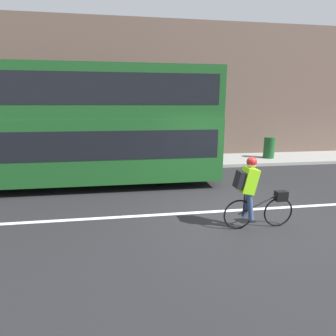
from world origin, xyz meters
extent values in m
plane|color=#232326|center=(0.00, 0.00, 0.00)|extent=(80.00, 80.00, 0.00)
cube|color=silver|center=(0.00, 0.23, 0.00)|extent=(50.00, 0.14, 0.01)
cube|color=gray|center=(0.00, 6.18, 0.07)|extent=(60.00, 2.59, 0.14)
cube|color=brown|center=(0.00, 7.63, 3.31)|extent=(60.00, 0.30, 6.61)
cylinder|color=black|center=(-1.50, 3.23, 0.47)|extent=(0.95, 0.30, 0.95)
cube|color=#194C1E|center=(-4.71, 3.23, 1.27)|extent=(10.33, 2.49, 1.97)
cube|color=black|center=(-4.71, 3.23, 1.50)|extent=(9.92, 2.51, 0.86)
cube|color=#194C1E|center=(-4.71, 3.23, 3.04)|extent=(10.33, 2.39, 1.58)
cube|color=black|center=(-4.71, 3.23, 3.12)|extent=(9.92, 2.41, 0.88)
torus|color=black|center=(0.77, -0.77, 0.34)|extent=(0.68, 0.04, 0.68)
torus|color=black|center=(-0.16, -0.77, 0.34)|extent=(0.68, 0.04, 0.68)
cylinder|color=black|center=(0.31, -0.77, 0.56)|extent=(0.94, 0.03, 0.46)
cylinder|color=black|center=(-0.05, -0.77, 0.59)|extent=(0.03, 0.03, 0.50)
cube|color=black|center=(0.80, -0.77, 0.72)|extent=(0.26, 0.16, 0.22)
cube|color=#8CE019|center=(0.02, -0.77, 1.11)|extent=(0.37, 0.32, 0.58)
cube|color=black|center=(-0.18, -0.77, 1.13)|extent=(0.21, 0.26, 0.38)
cylinder|color=#384C7A|center=(0.06, -0.68, 0.54)|extent=(0.21, 0.11, 0.61)
cylinder|color=#384C7A|center=(0.06, -0.86, 0.54)|extent=(0.19, 0.11, 0.61)
sphere|color=tan|center=(0.06, -0.77, 1.46)|extent=(0.19, 0.19, 0.19)
sphere|color=red|center=(0.06, -0.77, 1.50)|extent=(0.21, 0.21, 0.21)
cylinder|color=#194C23|center=(4.29, 6.05, 0.64)|extent=(0.52, 0.52, 1.02)
camera|label=1|loc=(-2.44, -5.80, 2.65)|focal=28.00mm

